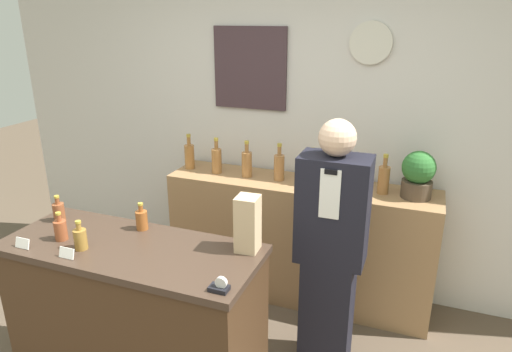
{
  "coord_description": "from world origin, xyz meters",
  "views": [
    {
      "loc": [
        0.98,
        -1.38,
        2.15
      ],
      "look_at": [
        0.05,
        1.08,
        1.22
      ],
      "focal_mm": 32.0,
      "sensor_mm": 36.0,
      "label": 1
    }
  ],
  "objects_px": {
    "paper_bag": "(248,224)",
    "tape_dispenser": "(220,286)",
    "potted_plant": "(418,174)",
    "shopkeeper": "(330,251)"
  },
  "relations": [
    {
      "from": "paper_bag",
      "to": "tape_dispenser",
      "type": "relative_size",
      "value": 3.37
    },
    {
      "from": "shopkeeper",
      "to": "potted_plant",
      "type": "height_order",
      "value": "shopkeeper"
    },
    {
      "from": "potted_plant",
      "to": "paper_bag",
      "type": "height_order",
      "value": "potted_plant"
    },
    {
      "from": "tape_dispenser",
      "to": "potted_plant",
      "type": "bearing_deg",
      "value": 62.91
    },
    {
      "from": "tape_dispenser",
      "to": "shopkeeper",
      "type": "bearing_deg",
      "value": 68.09
    },
    {
      "from": "potted_plant",
      "to": "tape_dispenser",
      "type": "bearing_deg",
      "value": -117.09
    },
    {
      "from": "shopkeeper",
      "to": "potted_plant",
      "type": "relative_size",
      "value": 4.93
    },
    {
      "from": "shopkeeper",
      "to": "potted_plant",
      "type": "distance_m",
      "value": 0.87
    },
    {
      "from": "tape_dispenser",
      "to": "paper_bag",
      "type": "bearing_deg",
      "value": 93.45
    },
    {
      "from": "shopkeeper",
      "to": "tape_dispenser",
      "type": "height_order",
      "value": "shopkeeper"
    }
  ]
}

